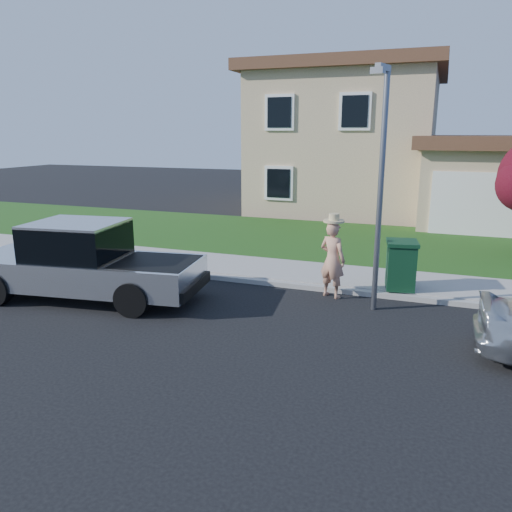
{
  "coord_description": "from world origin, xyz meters",
  "views": [
    {
      "loc": [
        4.51,
        -8.62,
        3.79
      ],
      "look_at": [
        0.91,
        1.13,
        1.2
      ],
      "focal_mm": 35.0,
      "sensor_mm": 36.0,
      "label": 1
    }
  ],
  "objects_px": {
    "pickup_truck": "(83,263)",
    "woman": "(332,258)",
    "trash_bin": "(401,264)",
    "street_lamp": "(380,177)"
  },
  "relations": [
    {
      "from": "pickup_truck",
      "to": "woman",
      "type": "relative_size",
      "value": 2.86
    },
    {
      "from": "pickup_truck",
      "to": "street_lamp",
      "type": "relative_size",
      "value": 1.13
    },
    {
      "from": "street_lamp",
      "to": "woman",
      "type": "bearing_deg",
      "value": 165.16
    },
    {
      "from": "trash_bin",
      "to": "pickup_truck",
      "type": "bearing_deg",
      "value": -166.82
    },
    {
      "from": "pickup_truck",
      "to": "trash_bin",
      "type": "bearing_deg",
      "value": 14.96
    },
    {
      "from": "trash_bin",
      "to": "street_lamp",
      "type": "height_order",
      "value": "street_lamp"
    },
    {
      "from": "pickup_truck",
      "to": "woman",
      "type": "height_order",
      "value": "woman"
    },
    {
      "from": "pickup_truck",
      "to": "street_lamp",
      "type": "xyz_separation_m",
      "value": [
        6.42,
        1.5,
        2.04
      ]
    },
    {
      "from": "pickup_truck",
      "to": "woman",
      "type": "bearing_deg",
      "value": 13.62
    },
    {
      "from": "trash_bin",
      "to": "street_lamp",
      "type": "xyz_separation_m",
      "value": [
        -0.45,
        -1.35,
        2.15
      ]
    }
  ]
}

